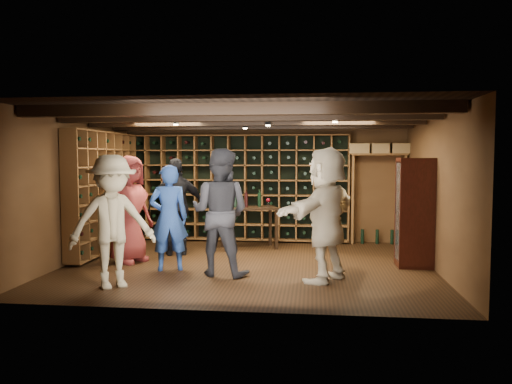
# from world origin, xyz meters

# --- Properties ---
(ground) EXTENTS (6.00, 6.00, 0.00)m
(ground) POSITION_xyz_m (0.00, 0.00, 0.00)
(ground) COLOR black
(ground) RESTS_ON ground
(room_shell) EXTENTS (6.00, 6.00, 6.00)m
(room_shell) POSITION_xyz_m (0.00, 0.05, 2.42)
(room_shell) COLOR #53351C
(room_shell) RESTS_ON ground
(wine_rack_back) EXTENTS (4.65, 0.30, 2.20)m
(wine_rack_back) POSITION_xyz_m (-0.52, 2.33, 1.15)
(wine_rack_back) COLOR brown
(wine_rack_back) RESTS_ON ground
(wine_rack_left) EXTENTS (0.30, 2.65, 2.20)m
(wine_rack_left) POSITION_xyz_m (-2.83, 0.82, 1.15)
(wine_rack_left) COLOR brown
(wine_rack_left) RESTS_ON ground
(crate_shelf) EXTENTS (1.20, 0.32, 2.07)m
(crate_shelf) POSITION_xyz_m (2.41, 2.32, 1.57)
(crate_shelf) COLOR brown
(crate_shelf) RESTS_ON ground
(display_cabinet) EXTENTS (0.55, 0.50, 1.75)m
(display_cabinet) POSITION_xyz_m (2.71, 0.20, 0.86)
(display_cabinet) COLOR black
(display_cabinet) RESTS_ON ground
(man_blue_shirt) EXTENTS (0.71, 0.58, 1.67)m
(man_blue_shirt) POSITION_xyz_m (-1.19, -0.50, 0.83)
(man_blue_shirt) COLOR navy
(man_blue_shirt) RESTS_ON ground
(man_grey_suit) EXTENTS (1.06, 0.91, 1.92)m
(man_grey_suit) POSITION_xyz_m (-0.33, -0.72, 0.96)
(man_grey_suit) COLOR black
(man_grey_suit) RESTS_ON ground
(guest_red_floral) EXTENTS (0.90, 1.05, 1.82)m
(guest_red_floral) POSITION_xyz_m (-2.04, 0.02, 0.91)
(guest_red_floral) COLOR maroon
(guest_red_floral) RESTS_ON ground
(guest_woman_black) EXTENTS (1.12, 0.73, 1.77)m
(guest_woman_black) POSITION_xyz_m (-1.40, 0.73, 0.89)
(guest_woman_black) COLOR black
(guest_woman_black) RESTS_ON ground
(guest_khaki) EXTENTS (1.35, 1.24, 1.83)m
(guest_khaki) POSITION_xyz_m (-1.65, -1.62, 0.91)
(guest_khaki) COLOR gray
(guest_khaki) RESTS_ON ground
(guest_beige) EXTENTS (1.43, 1.83, 1.94)m
(guest_beige) POSITION_xyz_m (1.26, -0.90, 0.97)
(guest_beige) COLOR tan
(guest_beige) RESTS_ON ground
(tasting_table) EXTENTS (1.20, 0.88, 1.09)m
(tasting_table) POSITION_xyz_m (-0.18, 1.52, 0.73)
(tasting_table) COLOR black
(tasting_table) RESTS_ON ground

